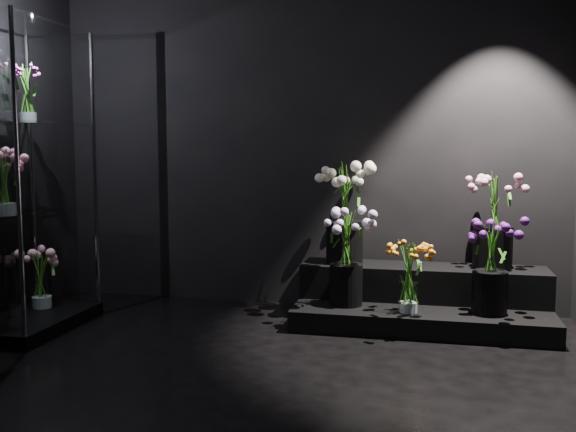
% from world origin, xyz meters
% --- Properties ---
extents(floor, '(4.00, 4.00, 0.00)m').
position_xyz_m(floor, '(0.00, 0.00, 0.00)').
color(floor, black).
rests_on(floor, ground).
extents(wall_back, '(4.00, 0.00, 4.00)m').
position_xyz_m(wall_back, '(0.00, 2.00, 1.40)').
color(wall_back, black).
rests_on(wall_back, floor).
extents(display_riser, '(1.76, 0.78, 0.39)m').
position_xyz_m(display_riser, '(0.93, 1.65, 0.16)').
color(display_riser, black).
rests_on(display_riser, floor).
extents(display_case, '(0.56, 0.94, 2.07)m').
position_xyz_m(display_case, '(-1.70, 0.88, 1.04)').
color(display_case, black).
rests_on(display_case, floor).
extents(bouquet_orange_bells, '(0.32, 0.32, 0.51)m').
position_xyz_m(bouquet_orange_bells, '(0.85, 1.33, 0.41)').
color(bouquet_orange_bells, white).
rests_on(bouquet_orange_bells, display_riser).
extents(bouquet_lilac, '(0.48, 0.48, 0.66)m').
position_xyz_m(bouquet_lilac, '(0.41, 1.45, 0.54)').
color(bouquet_lilac, black).
rests_on(bouquet_lilac, display_riser).
extents(bouquet_purple, '(0.40, 0.40, 0.62)m').
position_xyz_m(bouquet_purple, '(1.37, 1.43, 0.50)').
color(bouquet_purple, black).
rests_on(bouquet_purple, display_riser).
extents(bouquet_cream_roses, '(0.48, 0.48, 0.74)m').
position_xyz_m(bouquet_cream_roses, '(0.35, 1.76, 0.81)').
color(bouquet_cream_roses, black).
rests_on(bouquet_cream_roses, display_riser).
extents(bouquet_pink_roses, '(0.47, 0.47, 0.69)m').
position_xyz_m(bouquet_pink_roses, '(1.42, 1.79, 0.78)').
color(bouquet_pink_roses, black).
rests_on(bouquet_pink_roses, display_riser).
extents(bouquet_case_pink, '(0.35, 0.35, 0.42)m').
position_xyz_m(bouquet_case_pink, '(-1.72, 0.69, 1.03)').
color(bouquet_case_pink, white).
rests_on(bouquet_case_pink, display_case).
extents(bouquet_case_magenta, '(0.24, 0.24, 0.42)m').
position_xyz_m(bouquet_case_magenta, '(-1.75, 1.01, 1.63)').
color(bouquet_case_magenta, white).
rests_on(bouquet_case_magenta, display_case).
extents(bouquet_case_base_pink, '(0.37, 0.37, 0.42)m').
position_xyz_m(bouquet_case_base_pink, '(-1.75, 1.08, 0.32)').
color(bouquet_case_base_pink, white).
rests_on(bouquet_case_base_pink, display_case).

